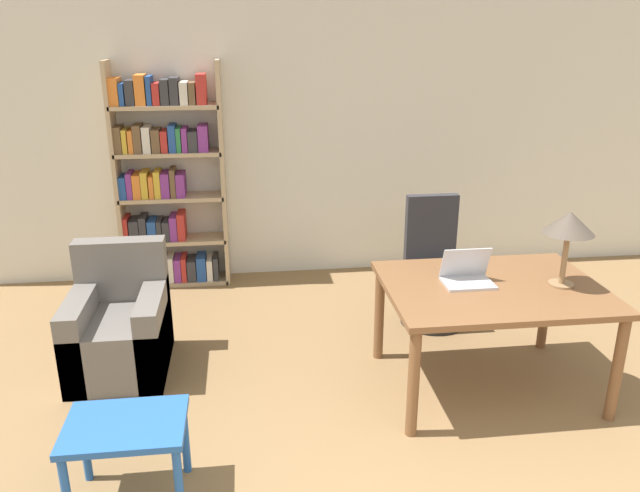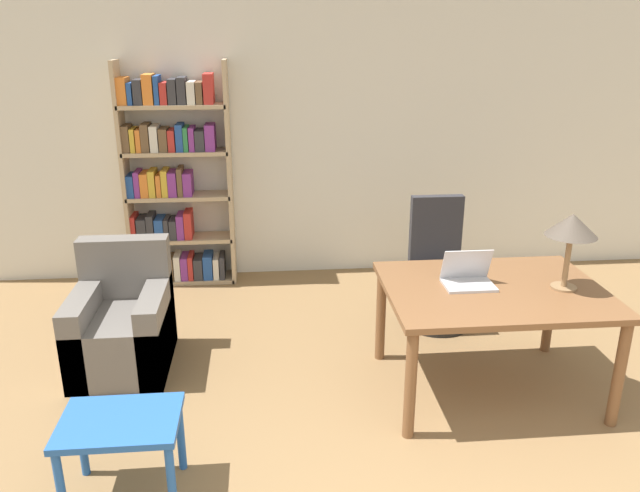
{
  "view_description": "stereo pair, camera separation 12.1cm",
  "coord_description": "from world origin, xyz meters",
  "px_view_note": "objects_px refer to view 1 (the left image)",
  "views": [
    {
      "loc": [
        -0.91,
        -1.37,
        2.33
      ],
      "look_at": [
        -0.44,
        2.4,
        1.0
      ],
      "focal_mm": 35.0,
      "sensor_mm": 36.0,
      "label": 1
    },
    {
      "loc": [
        -0.79,
        -1.38,
        2.33
      ],
      "look_at": [
        -0.44,
        2.4,
        1.0
      ],
      "focal_mm": 35.0,
      "sensor_mm": 36.0,
      "label": 2
    }
  ],
  "objects_px": {
    "laptop": "(467,276)",
    "table_lamp": "(569,225)",
    "desk": "(492,298)",
    "office_chair": "(433,268)",
    "bookshelf": "(165,184)",
    "side_table_blue": "(126,436)",
    "armchair": "(120,330)"
  },
  "relations": [
    {
      "from": "desk",
      "to": "side_table_blue",
      "type": "xyz_separation_m",
      "value": [
        -2.22,
        -0.83,
        -0.27
      ]
    },
    {
      "from": "desk",
      "to": "table_lamp",
      "type": "distance_m",
      "value": 0.67
    },
    {
      "from": "table_lamp",
      "to": "bookshelf",
      "type": "xyz_separation_m",
      "value": [
        -2.74,
        2.19,
        -0.18
      ]
    },
    {
      "from": "table_lamp",
      "to": "side_table_blue",
      "type": "distance_m",
      "value": 2.88
    },
    {
      "from": "laptop",
      "to": "side_table_blue",
      "type": "distance_m",
      "value": 2.29
    },
    {
      "from": "table_lamp",
      "to": "desk",
      "type": "bearing_deg",
      "value": 173.46
    },
    {
      "from": "table_lamp",
      "to": "armchair",
      "type": "height_order",
      "value": "table_lamp"
    },
    {
      "from": "desk",
      "to": "armchair",
      "type": "distance_m",
      "value": 2.59
    },
    {
      "from": "table_lamp",
      "to": "armchair",
      "type": "bearing_deg",
      "value": 168.2
    },
    {
      "from": "table_lamp",
      "to": "office_chair",
      "type": "xyz_separation_m",
      "value": [
        -0.51,
        1.11,
        -0.69
      ]
    },
    {
      "from": "desk",
      "to": "office_chair",
      "type": "xyz_separation_m",
      "value": [
        -0.07,
        1.06,
        -0.19
      ]
    },
    {
      "from": "bookshelf",
      "to": "office_chair",
      "type": "bearing_deg",
      "value": -25.67
    },
    {
      "from": "side_table_blue",
      "to": "desk",
      "type": "bearing_deg",
      "value": 20.51
    },
    {
      "from": "bookshelf",
      "to": "side_table_blue",
      "type": "bearing_deg",
      "value": -88.5
    },
    {
      "from": "table_lamp",
      "to": "office_chair",
      "type": "distance_m",
      "value": 1.41
    },
    {
      "from": "table_lamp",
      "to": "armchair",
      "type": "distance_m",
      "value": 3.13
    },
    {
      "from": "laptop",
      "to": "office_chair",
      "type": "relative_size",
      "value": 0.31
    },
    {
      "from": "laptop",
      "to": "desk",
      "type": "bearing_deg",
      "value": -20.88
    },
    {
      "from": "table_lamp",
      "to": "bookshelf",
      "type": "height_order",
      "value": "bookshelf"
    },
    {
      "from": "desk",
      "to": "side_table_blue",
      "type": "bearing_deg",
      "value": -159.49
    },
    {
      "from": "table_lamp",
      "to": "armchair",
      "type": "xyz_separation_m",
      "value": [
        -2.95,
        0.62,
        -0.86
      ]
    },
    {
      "from": "desk",
      "to": "office_chair",
      "type": "height_order",
      "value": "office_chair"
    },
    {
      "from": "bookshelf",
      "to": "table_lamp",
      "type": "bearing_deg",
      "value": -38.59
    },
    {
      "from": "side_table_blue",
      "to": "armchair",
      "type": "relative_size",
      "value": 0.68
    },
    {
      "from": "office_chair",
      "to": "bookshelf",
      "type": "distance_m",
      "value": 2.53
    },
    {
      "from": "laptop",
      "to": "table_lamp",
      "type": "height_order",
      "value": "table_lamp"
    },
    {
      "from": "desk",
      "to": "office_chair",
      "type": "bearing_deg",
      "value": 93.54
    },
    {
      "from": "laptop",
      "to": "armchair",
      "type": "height_order",
      "value": "laptop"
    },
    {
      "from": "office_chair",
      "to": "armchair",
      "type": "xyz_separation_m",
      "value": [
        -2.44,
        -0.5,
        -0.17
      ]
    },
    {
      "from": "table_lamp",
      "to": "bookshelf",
      "type": "distance_m",
      "value": 3.51
    },
    {
      "from": "desk",
      "to": "side_table_blue",
      "type": "relative_size",
      "value": 2.34
    },
    {
      "from": "laptop",
      "to": "side_table_blue",
      "type": "relative_size",
      "value": 0.54
    }
  ]
}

